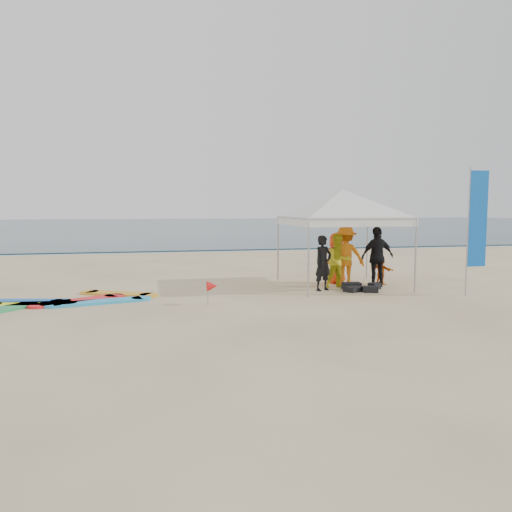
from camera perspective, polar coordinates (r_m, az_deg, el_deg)
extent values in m
plane|color=beige|center=(11.62, 1.23, -7.15)|extent=(120.00, 120.00, 0.00)
cube|color=#0C2633|center=(71.11, -10.29, 3.43)|extent=(160.00, 84.00, 0.08)
cube|color=silver|center=(29.45, -7.17, 0.53)|extent=(160.00, 1.20, 0.01)
imported|color=black|center=(15.48, 7.68, -0.81)|extent=(0.73, 0.62, 1.71)
imported|color=gold|center=(16.03, 9.42, -0.60)|extent=(0.88, 0.71, 1.72)
imported|color=orange|center=(16.64, 10.18, 0.02)|extent=(1.37, 0.94, 1.96)
imported|color=black|center=(16.55, 13.69, -0.09)|extent=(1.18, 0.59, 1.95)
imported|color=#FF4616|center=(17.05, 9.15, -0.24)|extent=(0.98, 0.81, 1.71)
imported|color=orange|center=(17.17, 14.10, -1.61)|extent=(0.63, 0.89, 0.93)
cylinder|color=#A5A5A8|center=(17.44, 2.53, 0.82)|extent=(0.05, 0.05, 2.24)
cylinder|color=#A5A5A8|center=(18.59, 12.58, 0.99)|extent=(0.05, 0.05, 2.24)
cylinder|color=#A5A5A8|center=(14.24, 6.02, -0.27)|extent=(0.05, 0.05, 2.24)
cylinder|color=#A5A5A8|center=(15.62, 17.78, 0.01)|extent=(0.05, 0.05, 2.24)
cube|color=white|center=(14.79, 12.25, 3.73)|extent=(3.46, 0.02, 0.24)
cube|color=white|center=(17.89, 7.75, 4.10)|extent=(3.46, 0.02, 0.24)
cube|color=white|center=(15.77, 4.12, 3.95)|extent=(0.02, 3.46, 0.24)
cube|color=white|center=(17.03, 15.04, 3.89)|extent=(0.02, 3.46, 0.24)
pyramid|color=white|center=(16.33, 9.85, 7.50)|extent=(4.75, 4.75, 0.90)
cylinder|color=#A5A5A8|center=(15.60, 23.06, 2.56)|extent=(0.04, 0.04, 3.72)
cube|color=blue|center=(15.77, 24.03, 3.90)|extent=(0.58, 0.03, 2.76)
cylinder|color=#A5A5A8|center=(13.21, -5.54, -4.30)|extent=(0.02, 0.02, 0.60)
cone|color=red|center=(13.19, -5.03, -3.44)|extent=(0.28, 0.28, 0.28)
cube|color=black|center=(15.93, 10.86, -3.38)|extent=(0.60, 0.43, 0.22)
cube|color=black|center=(15.52, 12.97, -3.73)|extent=(0.54, 0.47, 0.18)
cube|color=black|center=(15.53, 11.03, -3.73)|extent=(0.63, 0.60, 0.16)
cube|color=black|center=(16.12, 13.39, -3.36)|extent=(0.44, 0.41, 0.20)
cube|color=red|center=(14.41, -19.66, -4.85)|extent=(2.09, 1.50, 0.07)
cube|color=blue|center=(14.87, -25.30, -4.75)|extent=(2.21, 0.97, 0.07)
cube|color=gold|center=(15.22, -15.43, -4.18)|extent=(1.98, 1.38, 0.07)
cube|color=#EDFF1A|center=(14.35, -24.53, -5.07)|extent=(1.95, 0.75, 0.07)
cube|color=#29A1DC|center=(14.07, -17.53, -5.03)|extent=(2.34, 1.03, 0.07)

